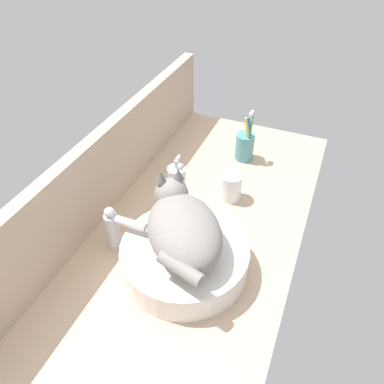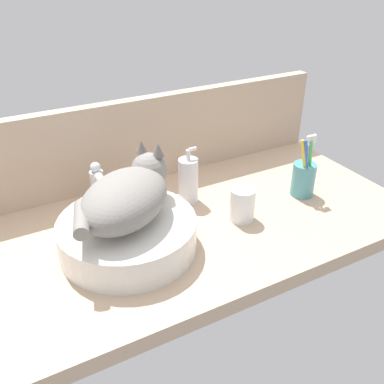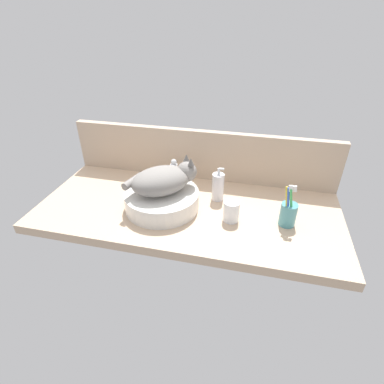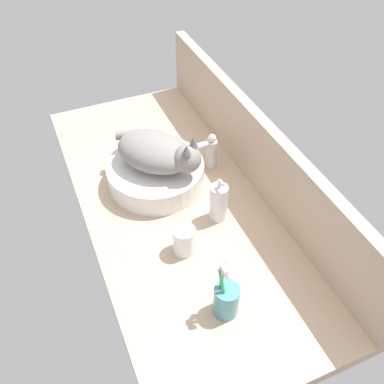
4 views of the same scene
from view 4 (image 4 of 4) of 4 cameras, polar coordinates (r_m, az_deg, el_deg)
ground_plane at (r=139.39cm, az=-1.97°, el=-1.72°), size 130.60×58.71×4.00cm
backsplash_panel at (r=139.08cm, az=8.54°, el=5.65°), size 130.60×3.60×24.92cm
sink_basin at (r=141.98cm, az=-4.85°, el=2.46°), size 31.90×31.90×7.81cm
cat at (r=135.21cm, az=-4.58°, el=5.36°), size 30.11×29.00×14.00cm
faucet at (r=145.39cm, az=2.24°, el=5.54°), size 3.60×11.82×13.60cm
soap_dispenser at (r=128.52cm, az=3.56°, el=-1.38°), size 5.38×5.38×15.98cm
toothbrush_cup at (r=109.41cm, az=4.52°, el=-14.03°), size 6.50×6.50×18.72cm
water_glass at (r=121.69cm, az=-1.09°, el=-6.62°), size 6.51×6.51×8.84cm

